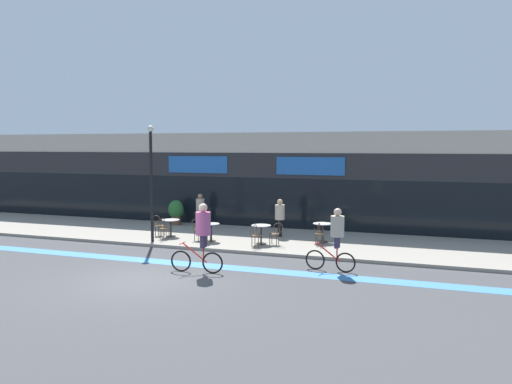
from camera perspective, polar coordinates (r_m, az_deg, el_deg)
The scene contains 21 objects.
ground_plane at distance 15.71m, azimuth -13.01°, elevation -9.82°, with size 120.00×120.00×0.00m, color #424244.
sidewalk_slab at distance 22.01m, azimuth -2.89°, elevation -5.18°, with size 40.00×5.50×0.12m, color gray.
storefront_facade at distance 26.12m, azimuth 0.97°, elevation 1.54°, with size 40.00×4.06×4.70m.
bike_lane_stripe at distance 17.67m, azimuth -8.93°, elevation -8.04°, with size 36.00×0.70×0.01m, color #3D7AB7.
bistro_table_0 at distance 22.05m, azimuth -9.72°, elevation -3.66°, with size 0.76×0.76×0.74m.
bistro_table_1 at distance 20.74m, azimuth -5.14°, elevation -4.19°, with size 0.69×0.69×0.74m.
bistro_table_2 at distance 20.08m, azimuth 0.59°, elevation -4.41°, with size 0.79×0.79×0.77m.
bistro_table_3 at distance 20.67m, azimuth 7.61°, elevation -4.16°, with size 0.79×0.79×0.78m.
cafe_chair_0_near at distance 21.51m, azimuth -10.51°, elevation -3.95°, with size 0.42×0.59×0.90m.
cafe_chair_0_side at distance 22.35m, azimuth -11.13°, elevation -3.61°, with size 0.58×0.42×0.90m.
cafe_chair_1_near at distance 20.18m, azimuth -5.87°, elevation -4.49°, with size 0.41×0.58×0.90m.
cafe_chair_1_side at distance 21.01m, azimuth -6.68°, elevation -4.11°, with size 0.60×0.45×0.90m.
cafe_chair_2_near at distance 19.51m, azimuth -0.02°, elevation -4.80°, with size 0.44×0.59×0.90m.
cafe_chair_2_side at distance 19.90m, azimuth 2.30°, elevation -4.61°, with size 0.58×0.40×0.90m.
cafe_chair_3_near at distance 20.07m, azimuth 7.25°, elevation -4.56°, with size 0.40×0.58×0.90m.
planter_pot at distance 25.28m, azimuth -9.13°, elevation -2.16°, with size 0.76×0.76×1.23m.
lamp_post at distance 20.73m, azimuth -11.88°, elevation 1.96°, with size 0.26×0.26×4.76m.
cyclist_0 at distance 15.99m, azimuth -6.22°, elevation -4.56°, with size 1.77×0.57×2.25m.
cyclist_1 at distance 16.30m, azimuth 9.09°, elevation -4.82°, with size 1.67×0.52×2.07m.
pedestrian_near_end at distance 24.57m, azimuth -6.39°, elevation -1.71°, with size 0.46×0.46×1.60m.
pedestrian_far_end at distance 21.70m, azimuth 2.74°, elevation -2.57°, with size 0.45×0.45×1.64m.
Camera 1 is at (8.14, -12.80, 4.07)m, focal length 35.00 mm.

